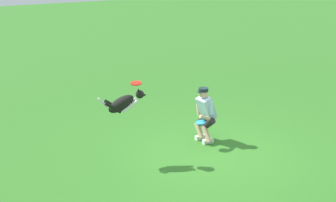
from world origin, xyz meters
name	(u,v)px	position (x,y,z in m)	size (l,w,h in m)	color
ground_plane	(210,156)	(0.00, 0.00, 0.00)	(60.00, 60.00, 0.00)	#327425
person	(205,113)	(-0.30, -0.72, 0.70)	(0.56, 0.65, 1.29)	silver
dog	(124,103)	(1.74, -0.56, 1.30)	(0.96, 0.41, 0.53)	black
frisbee_flying	(136,83)	(1.48, -0.52, 1.69)	(0.22, 0.22, 0.02)	red
frisbee_held	(201,122)	(-0.02, -0.45, 0.61)	(0.22, 0.22, 0.02)	#2B98DA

